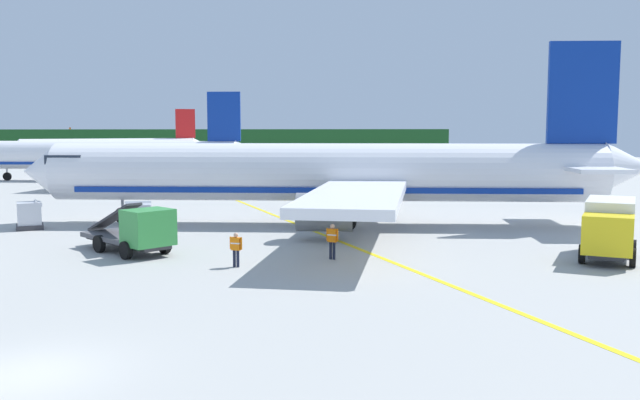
{
  "coord_description": "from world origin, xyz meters",
  "views": [
    {
      "loc": [
        0.87,
        -18.87,
        6.41
      ],
      "look_at": [
        15.53,
        19.1,
        2.12
      ],
      "focal_mm": 38.44,
      "sensor_mm": 36.0,
      "label": 1
    }
  ],
  "objects_px": {
    "airliner_foreground": "(334,174)",
    "airliner_far_taxiway": "(113,148)",
    "service_truck_fuel": "(610,227)",
    "airliner_distant": "(67,145)",
    "service_truck_baggage": "(138,232)",
    "airliner_mid_apron": "(108,156)",
    "cargo_container_near": "(30,216)",
    "crew_loader_left": "(236,247)",
    "crew_marshaller": "(332,238)",
    "cargo_container_mid": "(138,219)"
  },
  "relations": [
    {
      "from": "service_truck_fuel",
      "to": "crew_loader_left",
      "type": "xyz_separation_m",
      "value": [
        -17.63,
        4.59,
        -0.64
      ]
    },
    {
      "from": "cargo_container_mid",
      "to": "airliner_mid_apron",
      "type": "bearing_deg",
      "value": 88.19
    },
    {
      "from": "airliner_foreground",
      "to": "crew_marshaller",
      "type": "xyz_separation_m",
      "value": [
        -4.64,
        -11.1,
        -2.36
      ]
    },
    {
      "from": "airliner_distant",
      "to": "crew_loader_left",
      "type": "height_order",
      "value": "airliner_distant"
    },
    {
      "from": "airliner_far_taxiway",
      "to": "airliner_distant",
      "type": "xyz_separation_m",
      "value": [
        -6.82,
        69.9,
        -0.96
      ]
    },
    {
      "from": "service_truck_baggage",
      "to": "crew_loader_left",
      "type": "distance_m",
      "value": 6.23
    },
    {
      "from": "service_truck_baggage",
      "to": "cargo_container_mid",
      "type": "relative_size",
      "value": 3.23
    },
    {
      "from": "airliner_distant",
      "to": "cargo_container_mid",
      "type": "distance_m",
      "value": 157.12
    },
    {
      "from": "airliner_foreground",
      "to": "airliner_mid_apron",
      "type": "distance_m",
      "value": 46.01
    },
    {
      "from": "airliner_mid_apron",
      "to": "crew_loader_left",
      "type": "xyz_separation_m",
      "value": [
        1.73,
        -55.84,
        -2.09
      ]
    },
    {
      "from": "airliner_far_taxiway",
      "to": "service_truck_fuel",
      "type": "height_order",
      "value": "airliner_far_taxiway"
    },
    {
      "from": "service_truck_baggage",
      "to": "crew_loader_left",
      "type": "relative_size",
      "value": 4.06
    },
    {
      "from": "airliner_foreground",
      "to": "service_truck_fuel",
      "type": "relative_size",
      "value": 6.9
    },
    {
      "from": "airliner_distant",
      "to": "service_truck_baggage",
      "type": "bearing_deg",
      "value": -89.7
    },
    {
      "from": "airliner_far_taxiway",
      "to": "cargo_container_near",
      "type": "height_order",
      "value": "airliner_far_taxiway"
    },
    {
      "from": "cargo_container_near",
      "to": "crew_loader_left",
      "type": "height_order",
      "value": "cargo_container_near"
    },
    {
      "from": "airliner_distant",
      "to": "crew_marshaller",
      "type": "xyz_separation_m",
      "value": [
        9.61,
        -168.31,
        -0.83
      ]
    },
    {
      "from": "airliner_foreground",
      "to": "airliner_far_taxiway",
      "type": "bearing_deg",
      "value": 94.86
    },
    {
      "from": "airliner_distant",
      "to": "cargo_container_mid",
      "type": "xyz_separation_m",
      "value": [
        1.62,
        -157.11,
        -0.91
      ]
    },
    {
      "from": "airliner_distant",
      "to": "crew_marshaller",
      "type": "height_order",
      "value": "airliner_distant"
    },
    {
      "from": "airliner_far_taxiway",
      "to": "cargo_container_mid",
      "type": "relative_size",
      "value": 17.2
    },
    {
      "from": "cargo_container_near",
      "to": "cargo_container_mid",
      "type": "height_order",
      "value": "cargo_container_mid"
    },
    {
      "from": "service_truck_fuel",
      "to": "service_truck_baggage",
      "type": "distance_m",
      "value": 23.5
    },
    {
      "from": "airliner_far_taxiway",
      "to": "cargo_container_near",
      "type": "distance_m",
      "value": 82.97
    },
    {
      "from": "service_truck_baggage",
      "to": "crew_loader_left",
      "type": "height_order",
      "value": "service_truck_baggage"
    },
    {
      "from": "crew_marshaller",
      "to": "airliner_mid_apron",
      "type": "bearing_deg",
      "value": 96.74
    },
    {
      "from": "cargo_container_near",
      "to": "crew_loader_left",
      "type": "relative_size",
      "value": 1.14
    },
    {
      "from": "airliner_foreground",
      "to": "cargo_container_mid",
      "type": "distance_m",
      "value": 12.86
    },
    {
      "from": "airliner_mid_apron",
      "to": "service_truck_fuel",
      "type": "xyz_separation_m",
      "value": [
        19.36,
        -60.43,
        -1.45
      ]
    },
    {
      "from": "cargo_container_near",
      "to": "cargo_container_mid",
      "type": "distance_m",
      "value": 7.96
    },
    {
      "from": "service_truck_baggage",
      "to": "cargo_container_near",
      "type": "distance_m",
      "value": 12.71
    },
    {
      "from": "service_truck_fuel",
      "to": "service_truck_baggage",
      "type": "height_order",
      "value": "service_truck_fuel"
    },
    {
      "from": "service_truck_fuel",
      "to": "crew_marshaller",
      "type": "xyz_separation_m",
      "value": [
        -12.77,
        4.71,
        -0.55
      ]
    },
    {
      "from": "airliner_foreground",
      "to": "service_truck_fuel",
      "type": "height_order",
      "value": "airliner_foreground"
    },
    {
      "from": "crew_marshaller",
      "to": "service_truck_fuel",
      "type": "bearing_deg",
      "value": -20.25
    },
    {
      "from": "cargo_container_near",
      "to": "cargo_container_mid",
      "type": "relative_size",
      "value": 0.91
    },
    {
      "from": "airliner_far_taxiway",
      "to": "crew_loader_left",
      "type": "bearing_deg",
      "value": -91.2
    },
    {
      "from": "airliner_mid_apron",
      "to": "crew_marshaller",
      "type": "height_order",
      "value": "airliner_mid_apron"
    },
    {
      "from": "service_truck_baggage",
      "to": "service_truck_fuel",
      "type": "bearing_deg",
      "value": -23.75
    },
    {
      "from": "airliner_far_taxiway",
      "to": "airliner_distant",
      "type": "height_order",
      "value": "airliner_far_taxiway"
    },
    {
      "from": "airliner_mid_apron",
      "to": "crew_marshaller",
      "type": "bearing_deg",
      "value": -83.26
    },
    {
      "from": "crew_marshaller",
      "to": "crew_loader_left",
      "type": "xyz_separation_m",
      "value": [
        -4.85,
        -0.12,
        -0.09
      ]
    },
    {
      "from": "airliner_foreground",
      "to": "airliner_far_taxiway",
      "type": "xyz_separation_m",
      "value": [
        -7.42,
        87.32,
        -0.56
      ]
    },
    {
      "from": "airliner_far_taxiway",
      "to": "service_truck_fuel",
      "type": "bearing_deg",
      "value": -81.42
    },
    {
      "from": "airliner_mid_apron",
      "to": "airliner_far_taxiway",
      "type": "xyz_separation_m",
      "value": [
        3.8,
        42.69,
        -0.21
      ]
    },
    {
      "from": "crew_loader_left",
      "to": "service_truck_baggage",
      "type": "bearing_deg",
      "value": 128.57
    },
    {
      "from": "crew_marshaller",
      "to": "airliner_distant",
      "type": "bearing_deg",
      "value": 93.27
    },
    {
      "from": "cargo_container_mid",
      "to": "crew_marshaller",
      "type": "distance_m",
      "value": 13.76
    },
    {
      "from": "service_truck_baggage",
      "to": "cargo_container_near",
      "type": "height_order",
      "value": "service_truck_baggage"
    },
    {
      "from": "airliner_foreground",
      "to": "airliner_mid_apron",
      "type": "bearing_deg",
      "value": 104.11
    }
  ]
}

